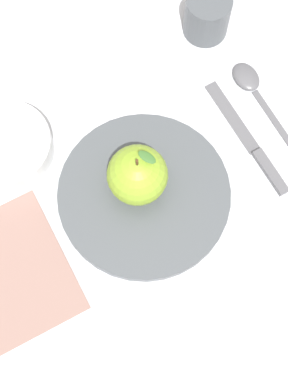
{
  "coord_description": "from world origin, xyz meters",
  "views": [
    {
      "loc": [
        -0.11,
        -0.22,
        0.75
      ],
      "look_at": [
        -0.01,
        -0.01,
        0.02
      ],
      "focal_mm": 54.56,
      "sensor_mm": 36.0,
      "label": 1
    }
  ],
  "objects_px": {
    "dinner_plate": "(144,195)",
    "knife": "(253,147)",
    "side_bowl": "(7,145)",
    "cup": "(207,14)",
    "spoon": "(253,87)",
    "linen_napkin": "(16,270)",
    "apple": "(137,175)"
  },
  "relations": [
    {
      "from": "linen_napkin",
      "to": "spoon",
      "type": "bearing_deg",
      "value": 14.99
    },
    {
      "from": "cup",
      "to": "linen_napkin",
      "type": "relative_size",
      "value": 0.39
    },
    {
      "from": "side_bowl",
      "to": "spoon",
      "type": "height_order",
      "value": "side_bowl"
    },
    {
      "from": "side_bowl",
      "to": "spoon",
      "type": "bearing_deg",
      "value": -8.34
    },
    {
      "from": "dinner_plate",
      "to": "cup",
      "type": "bearing_deg",
      "value": 46.68
    },
    {
      "from": "spoon",
      "to": "linen_napkin",
      "type": "bearing_deg",
      "value": -165.01
    },
    {
      "from": "apple",
      "to": "cup",
      "type": "distance_m",
      "value": 0.27
    },
    {
      "from": "apple",
      "to": "dinner_plate",
      "type": "bearing_deg",
      "value": -78.52
    },
    {
      "from": "knife",
      "to": "linen_napkin",
      "type": "relative_size",
      "value": 1.08
    },
    {
      "from": "side_bowl",
      "to": "apple",
      "type": "bearing_deg",
      "value": -41.22
    },
    {
      "from": "cup",
      "to": "side_bowl",
      "type": "bearing_deg",
      "value": -168.83
    },
    {
      "from": "side_bowl",
      "to": "linen_napkin",
      "type": "height_order",
      "value": "side_bowl"
    },
    {
      "from": "dinner_plate",
      "to": "knife",
      "type": "relative_size",
      "value": 1.2
    },
    {
      "from": "dinner_plate",
      "to": "apple",
      "type": "xyz_separation_m",
      "value": [
        -0.0,
        0.01,
        0.05
      ]
    },
    {
      "from": "dinner_plate",
      "to": "cup",
      "type": "relative_size",
      "value": 3.33
    },
    {
      "from": "apple",
      "to": "cup",
      "type": "xyz_separation_m",
      "value": [
        0.19,
        0.19,
        -0.02
      ]
    },
    {
      "from": "apple",
      "to": "linen_napkin",
      "type": "relative_size",
      "value": 0.51
    },
    {
      "from": "apple",
      "to": "spoon",
      "type": "relative_size",
      "value": 0.54
    },
    {
      "from": "cup",
      "to": "spoon",
      "type": "bearing_deg",
      "value": -80.92
    },
    {
      "from": "knife",
      "to": "dinner_plate",
      "type": "bearing_deg",
      "value": -179.23
    },
    {
      "from": "knife",
      "to": "linen_napkin",
      "type": "height_order",
      "value": "knife"
    },
    {
      "from": "dinner_plate",
      "to": "knife",
      "type": "xyz_separation_m",
      "value": [
        0.17,
        0.0,
        -0.0
      ]
    },
    {
      "from": "knife",
      "to": "linen_napkin",
      "type": "xyz_separation_m",
      "value": [
        -0.36,
        -0.03,
        -0.0
      ]
    },
    {
      "from": "dinner_plate",
      "to": "knife",
      "type": "bearing_deg",
      "value": 0.77
    },
    {
      "from": "spoon",
      "to": "cup",
      "type": "bearing_deg",
      "value": 99.08
    },
    {
      "from": "spoon",
      "to": "knife",
      "type": "bearing_deg",
      "value": -117.03
    },
    {
      "from": "side_bowl",
      "to": "linen_napkin",
      "type": "distance_m",
      "value": 0.17
    },
    {
      "from": "side_bowl",
      "to": "spoon",
      "type": "xyz_separation_m",
      "value": [
        0.35,
        -0.05,
        -0.02
      ]
    },
    {
      "from": "apple",
      "to": "cup",
      "type": "relative_size",
      "value": 1.31
    },
    {
      "from": "cup",
      "to": "linen_napkin",
      "type": "xyz_separation_m",
      "value": [
        -0.38,
        -0.22,
        -0.04
      ]
    },
    {
      "from": "side_bowl",
      "to": "knife",
      "type": "distance_m",
      "value": 0.34
    },
    {
      "from": "side_bowl",
      "to": "knife",
      "type": "xyz_separation_m",
      "value": [
        0.31,
        -0.13,
        -0.02
      ]
    }
  ]
}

